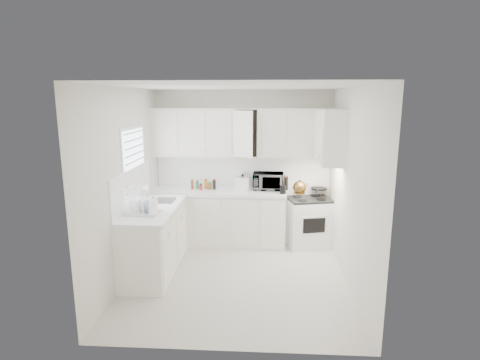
# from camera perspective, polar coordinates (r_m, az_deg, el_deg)

# --- Properties ---
(floor) EXTENTS (3.20, 3.20, 0.00)m
(floor) POSITION_cam_1_polar(r_m,az_deg,el_deg) (5.54, -0.43, -14.28)
(floor) COLOR silver
(floor) RESTS_ON ground
(ceiling) EXTENTS (3.20, 3.20, 0.00)m
(ceiling) POSITION_cam_1_polar(r_m,az_deg,el_deg) (4.98, -0.48, 13.69)
(ceiling) COLOR white
(ceiling) RESTS_ON ground
(wall_back) EXTENTS (3.00, 0.00, 3.00)m
(wall_back) POSITION_cam_1_polar(r_m,az_deg,el_deg) (6.67, 0.45, 2.00)
(wall_back) COLOR white
(wall_back) RESTS_ON ground
(wall_front) EXTENTS (3.00, 0.00, 3.00)m
(wall_front) POSITION_cam_1_polar(r_m,az_deg,el_deg) (3.57, -2.16, -6.77)
(wall_front) COLOR white
(wall_front) RESTS_ON ground
(wall_left) EXTENTS (0.00, 3.20, 3.20)m
(wall_left) POSITION_cam_1_polar(r_m,az_deg,el_deg) (5.41, -16.51, -0.81)
(wall_left) COLOR white
(wall_left) RESTS_ON ground
(wall_right) EXTENTS (0.00, 3.20, 3.20)m
(wall_right) POSITION_cam_1_polar(r_m,az_deg,el_deg) (5.23, 16.19, -1.22)
(wall_right) COLOR white
(wall_right) RESTS_ON ground
(window_blinds) EXTENTS (0.06, 0.96, 1.06)m
(window_blinds) POSITION_cam_1_polar(r_m,az_deg,el_deg) (5.69, -15.29, 2.42)
(window_blinds) COLOR white
(window_blinds) RESTS_ON wall_left
(lower_cabinets_back) EXTENTS (2.22, 0.60, 0.90)m
(lower_cabinets_back) POSITION_cam_1_polar(r_m,az_deg,el_deg) (6.61, -3.09, -5.69)
(lower_cabinets_back) COLOR white
(lower_cabinets_back) RESTS_ON floor
(lower_cabinets_left) EXTENTS (0.60, 1.60, 0.90)m
(lower_cabinets_left) POSITION_cam_1_polar(r_m,az_deg,el_deg) (5.74, -12.48, -8.72)
(lower_cabinets_left) COLOR white
(lower_cabinets_left) RESTS_ON floor
(countertop_back) EXTENTS (2.24, 0.64, 0.05)m
(countertop_back) POSITION_cam_1_polar(r_m,az_deg,el_deg) (6.48, -3.14, -1.71)
(countertop_back) COLOR white
(countertop_back) RESTS_ON lower_cabinets_back
(countertop_left) EXTENTS (0.64, 1.62, 0.05)m
(countertop_left) POSITION_cam_1_polar(r_m,az_deg,el_deg) (5.59, -12.60, -4.16)
(countertop_left) COLOR white
(countertop_left) RESTS_ON lower_cabinets_left
(backsplash_back) EXTENTS (2.98, 0.02, 0.55)m
(backsplash_back) POSITION_cam_1_polar(r_m,az_deg,el_deg) (6.68, 0.44, 1.35)
(backsplash_back) COLOR white
(backsplash_back) RESTS_ON wall_back
(backsplash_left) EXTENTS (0.02, 1.60, 0.55)m
(backsplash_left) POSITION_cam_1_polar(r_m,az_deg,el_deg) (5.61, -15.69, -1.11)
(backsplash_left) COLOR white
(backsplash_left) RESTS_ON wall_left
(upper_cabinets_back) EXTENTS (3.00, 0.33, 0.80)m
(upper_cabinets_back) POSITION_cam_1_polar(r_m,az_deg,el_deg) (6.48, 0.38, 3.49)
(upper_cabinets_back) COLOR white
(upper_cabinets_back) RESTS_ON wall_back
(upper_cabinets_right) EXTENTS (0.33, 0.90, 0.80)m
(upper_cabinets_right) POSITION_cam_1_polar(r_m,az_deg,el_deg) (5.95, 13.03, 2.44)
(upper_cabinets_right) COLOR white
(upper_cabinets_right) RESTS_ON wall_right
(sink) EXTENTS (0.42, 0.38, 0.30)m
(sink) POSITION_cam_1_polar(r_m,az_deg,el_deg) (5.88, -11.74, -1.88)
(sink) COLOR gray
(sink) RESTS_ON countertop_left
(stove) EXTENTS (0.80, 0.70, 1.06)m
(stove) POSITION_cam_1_polar(r_m,az_deg,el_deg) (6.60, 10.10, -5.16)
(stove) COLOR white
(stove) RESTS_ON floor
(tea_kettle) EXTENTS (0.27, 0.23, 0.24)m
(tea_kettle) POSITION_cam_1_polar(r_m,az_deg,el_deg) (6.30, 8.81, -0.94)
(tea_kettle) COLOR brown
(tea_kettle) RESTS_ON stove
(frying_pan) EXTENTS (0.39, 0.51, 0.04)m
(frying_pan) POSITION_cam_1_polar(r_m,az_deg,el_deg) (6.67, 11.61, -1.18)
(frying_pan) COLOR black
(frying_pan) RESTS_ON stove
(microwave) EXTENTS (0.52, 0.30, 0.34)m
(microwave) POSITION_cam_1_polar(r_m,az_deg,el_deg) (6.49, 4.18, 0.09)
(microwave) COLOR gray
(microwave) RESTS_ON countertop_back
(rice_cooker) EXTENTS (0.27, 0.27, 0.26)m
(rice_cooker) POSITION_cam_1_polar(r_m,az_deg,el_deg) (6.46, 0.39, -0.31)
(rice_cooker) COLOR white
(rice_cooker) RESTS_ON countertop_back
(paper_towel) EXTENTS (0.12, 0.12, 0.27)m
(paper_towel) POSITION_cam_1_polar(r_m,az_deg,el_deg) (6.64, 0.01, 0.06)
(paper_towel) COLOR white
(paper_towel) RESTS_ON countertop_back
(utensil_crock) EXTENTS (0.13, 0.13, 0.32)m
(utensil_crock) POSITION_cam_1_polar(r_m,az_deg,el_deg) (6.21, 6.39, -0.59)
(utensil_crock) COLOR black
(utensil_crock) RESTS_ON countertop_back
(dish_rack) EXTENTS (0.46, 0.36, 0.24)m
(dish_rack) POSITION_cam_1_polar(r_m,az_deg,el_deg) (5.28, -14.12, -3.59)
(dish_rack) COLOR white
(dish_rack) RESTS_ON countertop_left
(spice_left_0) EXTENTS (0.06, 0.06, 0.13)m
(spice_left_0) POSITION_cam_1_polar(r_m,az_deg,el_deg) (6.65, -6.97, -0.63)
(spice_left_0) COLOR maroon
(spice_left_0) RESTS_ON countertop_back
(spice_left_1) EXTENTS (0.06, 0.06, 0.13)m
(spice_left_1) POSITION_cam_1_polar(r_m,az_deg,el_deg) (6.55, -6.46, -0.81)
(spice_left_1) COLOR #297C3A
(spice_left_1) RESTS_ON countertop_back
(spice_left_2) EXTENTS (0.06, 0.06, 0.13)m
(spice_left_2) POSITION_cam_1_polar(r_m,az_deg,el_deg) (6.62, -5.69, -0.65)
(spice_left_2) COLOR #BD193D
(spice_left_2) RESTS_ON countertop_back
(spice_left_3) EXTENTS (0.06, 0.06, 0.13)m
(spice_left_3) POSITION_cam_1_polar(r_m,az_deg,el_deg) (6.53, -5.16, -0.83)
(spice_left_3) COLOR orange
(spice_left_3) RESTS_ON countertop_back
(spice_left_4) EXTENTS (0.06, 0.06, 0.13)m
(spice_left_4) POSITION_cam_1_polar(r_m,az_deg,el_deg) (6.60, -4.41, -0.66)
(spice_left_4) COLOR brown
(spice_left_4) RESTS_ON countertop_back
(spice_left_5) EXTENTS (0.06, 0.06, 0.13)m
(spice_left_5) POSITION_cam_1_polar(r_m,az_deg,el_deg) (6.50, -3.86, -0.84)
(spice_left_5) COLOR black
(spice_left_5) RESTS_ON countertop_back
(sauce_right_0) EXTENTS (0.06, 0.06, 0.19)m
(sauce_right_0) POSITION_cam_1_polar(r_m,az_deg,el_deg) (6.58, 5.44, -0.46)
(sauce_right_0) COLOR #BD193D
(sauce_right_0) RESTS_ON countertop_back
(sauce_right_1) EXTENTS (0.06, 0.06, 0.19)m
(sauce_right_1) POSITION_cam_1_polar(r_m,az_deg,el_deg) (6.52, 5.94, -0.57)
(sauce_right_1) COLOR orange
(sauce_right_1) RESTS_ON countertop_back
(sauce_right_2) EXTENTS (0.06, 0.06, 0.19)m
(sauce_right_2) POSITION_cam_1_polar(r_m,az_deg,el_deg) (6.59, 6.39, -0.47)
(sauce_right_2) COLOR brown
(sauce_right_2) RESTS_ON countertop_back
(sauce_right_3) EXTENTS (0.06, 0.06, 0.19)m
(sauce_right_3) POSITION_cam_1_polar(r_m,az_deg,el_deg) (6.53, 6.90, -0.59)
(sauce_right_3) COLOR black
(sauce_right_3) RESTS_ON countertop_back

